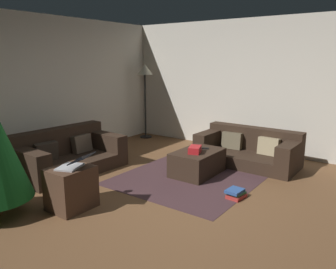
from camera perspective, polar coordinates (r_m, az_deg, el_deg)
ground_plane at (r=4.36m, az=0.96°, el=-12.04°), size 6.40×6.40×0.00m
rear_partition at (r=6.33m, az=-23.12°, el=6.97°), size 6.40×0.12×2.60m
corner_partition at (r=6.79m, az=16.57°, el=7.79°), size 0.12×6.40×2.60m
couch_left at (r=5.83m, az=-16.83°, el=-3.35°), size 1.76×1.03×0.69m
couch_right at (r=6.11m, az=13.64°, el=-2.57°), size 0.87×1.74×0.62m
ottoman at (r=5.44m, az=5.04°, el=-4.77°), size 0.89×0.58×0.39m
gift_box at (r=5.26m, az=4.60°, el=-2.59°), size 0.30×0.25×0.10m
tv_remote at (r=5.51m, az=6.14°, el=-2.36°), size 0.12×0.16×0.02m
side_table at (r=4.36m, az=-16.18°, el=-8.77°), size 0.52×0.44×0.53m
laptop at (r=4.23m, az=-15.71°, el=-4.82°), size 0.45×0.49×0.18m
book_stack at (r=4.66m, az=11.49°, el=-9.85°), size 0.29×0.24×0.12m
corner_lamp at (r=7.80m, az=-3.97°, el=10.07°), size 0.36×0.36×1.72m
area_rug at (r=5.50m, az=5.00°, el=-6.67°), size 2.60×2.00×0.01m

